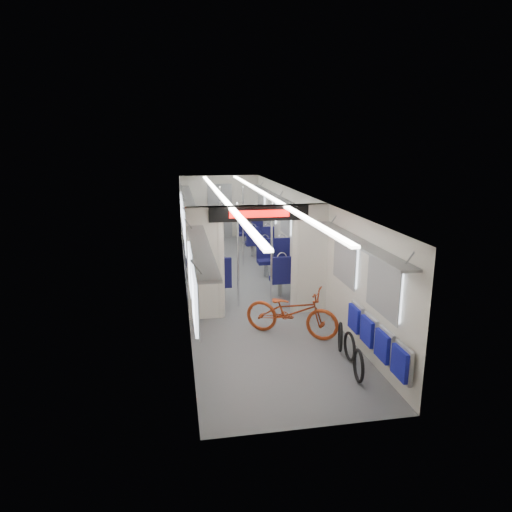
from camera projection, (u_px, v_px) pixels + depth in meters
The scene contains 14 objects.
carriage at pixel (245, 229), 10.91m from camera, with size 12.00×12.02×2.31m.
bicycle at pixel (292, 312), 8.46m from camera, with size 0.62×1.78×0.94m, color #9D3916.
flip_bench at pixel (376, 338), 7.06m from camera, with size 0.12×2.10×0.50m.
bike_hoop_a at pixel (358, 367), 6.88m from camera, with size 0.52×0.52×0.05m, color black.
bike_hoop_b at pixel (349, 348), 7.54m from camera, with size 0.50×0.50×0.05m, color black.
bike_hoop_c at pixel (340, 338), 7.88m from camera, with size 0.52×0.52×0.05m, color black.
seat_bay_near_left at pixel (207, 266), 11.14m from camera, with size 0.95×2.27×1.16m.
seat_bay_near_right at pixel (282, 264), 11.42m from camera, with size 0.91×2.08×1.10m.
seat_bay_far_left at pixel (198, 235), 14.80m from camera, with size 0.95×2.28×1.16m.
seat_bay_far_right at pixel (255, 234), 15.09m from camera, with size 0.88×1.94×1.06m.
stanchion_near_left at pixel (238, 256), 9.78m from camera, with size 0.04×0.04×2.30m, color silver.
stanchion_near_right at pixel (271, 256), 9.78m from camera, with size 0.04×0.04×2.30m, color silver.
stanchion_far_left at pixel (221, 227), 13.08m from camera, with size 0.04×0.04×2.30m, color silver.
stanchion_far_right at pixel (243, 227), 13.00m from camera, with size 0.04×0.04×2.30m, color silver.
Camera 1 is at (-1.63, -10.88, 3.56)m, focal length 32.00 mm.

